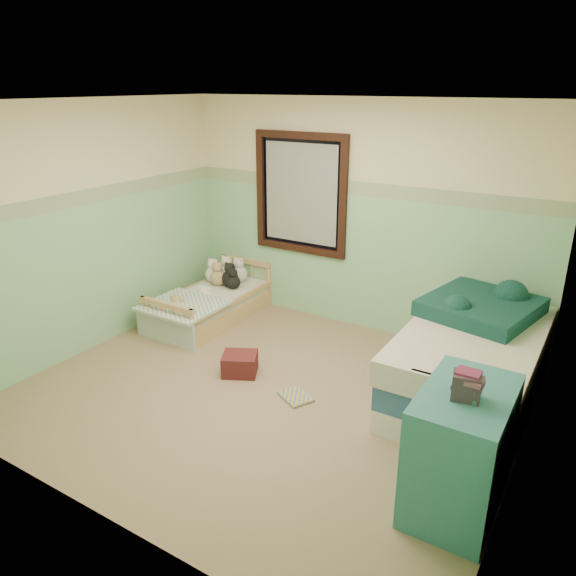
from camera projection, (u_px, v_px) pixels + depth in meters
The scene contains 30 objects.
floor at pixel (267, 394), 4.95m from camera, with size 4.20×3.60×0.02m, color #73644F.
ceiling at pixel (262, 100), 4.07m from camera, with size 4.20×3.60×0.02m, color white.
wall_back at pixel (357, 218), 5.94m from camera, with size 4.20×0.04×2.50m, color beige.
wall_front at pixel (86, 345), 3.08m from camera, with size 4.20×0.04×2.50m, color beige.
wall_left at pixel (92, 228), 5.54m from camera, with size 0.04×3.60×2.50m, color beige.
wall_right at pixel (540, 315), 3.48m from camera, with size 0.04×3.60×2.50m, color beige.
wainscot_mint at pixel (355, 262), 6.11m from camera, with size 4.20×0.01×1.50m, color #89CB95.
border_strip at pixel (358, 188), 5.82m from camera, with size 4.20×0.01×0.15m, color slate.
window_frame at pixel (300, 194), 6.19m from camera, with size 1.16×0.06×1.36m, color black.
window_blinds at pixel (301, 194), 6.19m from camera, with size 0.92×0.01×1.12m, color #B6B6B3.
toddler_bed_frame at pixel (211, 311), 6.49m from camera, with size 0.75×1.50×0.19m, color tan.
toddler_mattress at pixel (210, 298), 6.43m from camera, with size 0.69×1.44×0.12m, color silver.
patchwork_quilt at pixel (183, 306), 6.03m from camera, with size 0.82×0.75×0.03m, color #7498BD.
plush_bed_brown at pixel (226, 272), 6.85m from camera, with size 0.19×0.19×0.19m, color brown.
plush_bed_white at pixel (239, 274), 6.75m from camera, with size 0.21×0.21×0.21m, color silver.
plush_bed_tan at pixel (218, 277), 6.65m from camera, with size 0.20×0.20×0.20m, color tan.
plush_bed_dark at pixel (233, 282), 6.54m from camera, with size 0.17×0.17×0.17m, color black.
plush_floor_cream at pixel (206, 307), 6.49m from camera, with size 0.27×0.27×0.27m, color white.
plush_floor_tan at pixel (178, 317), 6.22m from camera, with size 0.27×0.27×0.27m, color tan.
twin_bed_frame at pixel (470, 383), 4.91m from camera, with size 1.03×2.06×0.22m, color white.
twin_boxspring at pixel (473, 361), 4.84m from camera, with size 1.03×2.06×0.22m, color #255388.
twin_mattress at pixel (476, 338), 4.76m from camera, with size 1.07×2.10×0.22m, color beige.
teal_blanket at pixel (481, 307), 4.96m from camera, with size 0.88×0.93×0.14m, color black.
dresser at pixel (461, 450), 3.51m from camera, with size 0.53×0.85×0.85m, color teal.
book_stack at pixel (466, 386), 3.27m from camera, with size 0.17×0.13×0.17m, color #542E2A.
red_pillow at pixel (240, 364), 5.26m from camera, with size 0.32×0.28×0.20m, color maroon.
floor_book at pixel (296, 397), 4.87m from camera, with size 0.29×0.22×0.03m, color gold.
extra_plush_0 at pixel (213, 274), 6.75m from camera, with size 0.20×0.20×0.20m, color white.
extra_plush_1 at pixel (227, 272), 6.82m from camera, with size 0.21×0.21×0.21m, color white.
extra_plush_2 at pixel (230, 279), 6.60m from camera, with size 0.20×0.20×0.20m, color black.
Camera 1 is at (2.41, -3.56, 2.63)m, focal length 34.24 mm.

